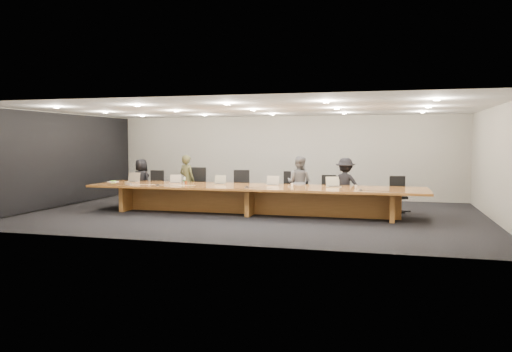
# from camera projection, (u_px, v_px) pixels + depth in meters

# --- Properties ---
(ground) EXTENTS (12.00, 12.00, 0.00)m
(ground) POSITION_uv_depth(u_px,v_px,m) (253.00, 214.00, 13.38)
(ground) COLOR black
(ground) RESTS_ON ground
(back_wall) EXTENTS (12.00, 0.02, 2.80)m
(back_wall) POSITION_uv_depth(u_px,v_px,m) (284.00, 157.00, 17.14)
(back_wall) COLOR beige
(back_wall) RESTS_ON ground
(left_wall_panel) EXTENTS (0.08, 7.84, 2.74)m
(left_wall_panel) POSITION_uv_depth(u_px,v_px,m) (61.00, 161.00, 14.82)
(left_wall_panel) COLOR black
(left_wall_panel) RESTS_ON ground
(conference_table) EXTENTS (9.00, 1.80, 0.75)m
(conference_table) POSITION_uv_depth(u_px,v_px,m) (253.00, 195.00, 13.34)
(conference_table) COLOR brown
(conference_table) RESTS_ON ground
(chair_far_left) EXTENTS (0.57, 0.57, 1.06)m
(chair_far_left) POSITION_uv_depth(u_px,v_px,m) (154.00, 187.00, 15.41)
(chair_far_left) COLOR black
(chair_far_left) RESTS_ON ground
(chair_left) EXTENTS (0.60, 0.60, 1.18)m
(chair_left) POSITION_uv_depth(u_px,v_px,m) (195.00, 186.00, 15.03)
(chair_left) COLOR black
(chair_left) RESTS_ON ground
(chair_mid_left) EXTENTS (0.66, 0.66, 1.12)m
(chair_mid_left) POSITION_uv_depth(u_px,v_px,m) (241.00, 189.00, 14.63)
(chair_mid_left) COLOR black
(chair_mid_left) RESTS_ON ground
(chair_mid_right) EXTENTS (0.69, 0.69, 1.10)m
(chair_mid_right) POSITION_uv_depth(u_px,v_px,m) (288.00, 190.00, 14.34)
(chair_mid_right) COLOR black
(chair_mid_right) RESTS_ON ground
(chair_right) EXTENTS (0.54, 0.54, 1.01)m
(chair_right) POSITION_uv_depth(u_px,v_px,m) (329.00, 192.00, 14.07)
(chair_right) COLOR black
(chair_right) RESTS_ON ground
(chair_far_right) EXTENTS (0.59, 0.59, 1.01)m
(chair_far_right) POSITION_uv_depth(u_px,v_px,m) (399.00, 194.00, 13.62)
(chair_far_right) COLOR black
(chair_far_right) RESTS_ON ground
(person_a) EXTENTS (0.78, 0.63, 1.40)m
(person_a) POSITION_uv_depth(u_px,v_px,m) (141.00, 181.00, 15.58)
(person_a) COLOR black
(person_a) RESTS_ON ground
(person_b) EXTENTS (0.65, 0.54, 1.54)m
(person_b) POSITION_uv_depth(u_px,v_px,m) (187.00, 180.00, 15.12)
(person_b) COLOR #3B3A20
(person_b) RESTS_ON ground
(person_c) EXTENTS (0.86, 0.73, 1.52)m
(person_c) POSITION_uv_depth(u_px,v_px,m) (299.00, 183.00, 14.22)
(person_c) COLOR #59595C
(person_c) RESTS_ON ground
(person_d) EXTENTS (1.05, 0.72, 1.49)m
(person_d) POSITION_uv_depth(u_px,v_px,m) (345.00, 185.00, 13.85)
(person_d) COLOR black
(person_d) RESTS_ON ground
(laptop_a) EXTENTS (0.37, 0.27, 0.29)m
(laptop_a) POSITION_uv_depth(u_px,v_px,m) (132.00, 177.00, 14.65)
(laptop_a) COLOR #BDAA91
(laptop_a) RESTS_ON conference_table
(laptop_b) EXTENTS (0.37, 0.31, 0.25)m
(laptop_b) POSITION_uv_depth(u_px,v_px,m) (175.00, 179.00, 14.26)
(laptop_b) COLOR #BDA890
(laptop_b) RESTS_ON conference_table
(laptop_c) EXTENTS (0.32, 0.24, 0.25)m
(laptop_c) POSITION_uv_depth(u_px,v_px,m) (219.00, 180.00, 13.96)
(laptop_c) COLOR #B4AA89
(laptop_c) RESTS_ON conference_table
(laptop_d) EXTENTS (0.35, 0.26, 0.26)m
(laptop_d) POSITION_uv_depth(u_px,v_px,m) (272.00, 180.00, 13.61)
(laptop_d) COLOR tan
(laptop_d) RESTS_ON conference_table
(laptop_e) EXTENTS (0.42, 0.37, 0.28)m
(laptop_e) POSITION_uv_depth(u_px,v_px,m) (334.00, 182.00, 13.07)
(laptop_e) COLOR #B9AE8D
(laptop_e) RESTS_ON conference_table
(water_bottle) EXTENTS (0.07, 0.07, 0.20)m
(water_bottle) POSITION_uv_depth(u_px,v_px,m) (184.00, 181.00, 13.87)
(water_bottle) COLOR silver
(water_bottle) RESTS_ON conference_table
(amber_mug) EXTENTS (0.11, 0.11, 0.10)m
(amber_mug) POSITION_uv_depth(u_px,v_px,m) (186.00, 182.00, 13.87)
(amber_mug) COLOR brown
(amber_mug) RESTS_ON conference_table
(paper_cup_near) EXTENTS (0.09, 0.09, 0.09)m
(paper_cup_near) POSITION_uv_depth(u_px,v_px,m) (292.00, 185.00, 13.27)
(paper_cup_near) COLOR white
(paper_cup_near) RESTS_ON conference_table
(paper_cup_far) EXTENTS (0.09, 0.09, 0.08)m
(paper_cup_far) POSITION_uv_depth(u_px,v_px,m) (356.00, 187.00, 12.72)
(paper_cup_far) COLOR beige
(paper_cup_far) RESTS_ON conference_table
(notepad) EXTENTS (0.26, 0.21, 0.02)m
(notepad) POSITION_uv_depth(u_px,v_px,m) (113.00, 182.00, 14.68)
(notepad) COLOR silver
(notepad) RESTS_ON conference_table
(lime_gadget) EXTENTS (0.16, 0.13, 0.02)m
(lime_gadget) POSITION_uv_depth(u_px,v_px,m) (113.00, 181.00, 14.67)
(lime_gadget) COLOR #71D037
(lime_gadget) RESTS_ON notepad
(av_box) EXTENTS (0.19, 0.14, 0.03)m
(av_box) POSITION_uv_depth(u_px,v_px,m) (128.00, 184.00, 13.83)
(av_box) COLOR #B0B0B5
(av_box) RESTS_ON conference_table
(mic_left) EXTENTS (0.18, 0.18, 0.03)m
(mic_left) POSITION_uv_depth(u_px,v_px,m) (158.00, 185.00, 13.56)
(mic_left) COLOR black
(mic_left) RESTS_ON conference_table
(mic_center) EXTENTS (0.14, 0.14, 0.03)m
(mic_center) POSITION_uv_depth(u_px,v_px,m) (247.00, 187.00, 12.94)
(mic_center) COLOR black
(mic_center) RESTS_ON conference_table
(mic_right) EXTENTS (0.13, 0.13, 0.03)m
(mic_right) POSITION_uv_depth(u_px,v_px,m) (361.00, 190.00, 12.15)
(mic_right) COLOR black
(mic_right) RESTS_ON conference_table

